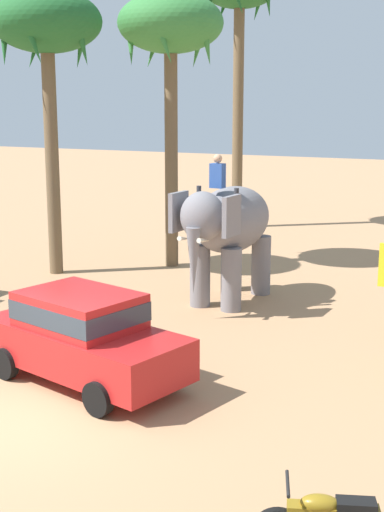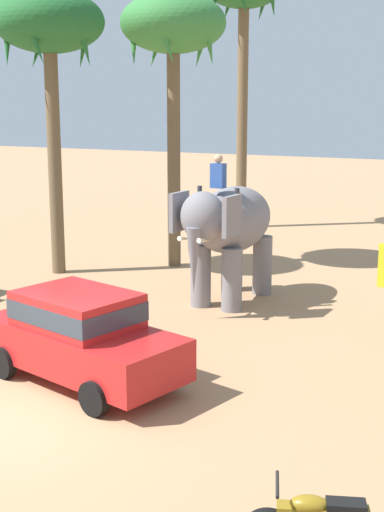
# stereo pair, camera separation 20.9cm
# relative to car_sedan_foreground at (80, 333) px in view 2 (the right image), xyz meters

# --- Properties ---
(ground_plane) EXTENTS (120.00, 120.00, 0.00)m
(ground_plane) POSITION_rel_car_sedan_foreground_xyz_m (-0.07, -1.80, -0.93)
(ground_plane) COLOR tan
(car_sedan_foreground) EXTENTS (4.36, 2.51, 1.70)m
(car_sedan_foreground) POSITION_rel_car_sedan_foreground_xyz_m (0.00, 0.00, 0.00)
(car_sedan_foreground) COLOR red
(car_sedan_foreground) RESTS_ON ground
(elephant_with_mahout) EXTENTS (1.65, 3.87, 3.88)m
(elephant_with_mahout) POSITION_rel_car_sedan_foreground_xyz_m (0.01, 6.21, 1.06)
(elephant_with_mahout) COLOR slate
(elephant_with_mahout) RESTS_ON ground
(palm_tree_behind_elephant) EXTENTS (3.20, 3.20, 8.37)m
(palm_tree_behind_elephant) POSITION_rel_car_sedan_foreground_xyz_m (-3.40, 9.27, 6.29)
(palm_tree_behind_elephant) COLOR brown
(palm_tree_behind_elephant) RESTS_ON ground
(palm_tree_near_hut) EXTENTS (3.20, 3.20, 8.30)m
(palm_tree_near_hut) POSITION_rel_car_sedan_foreground_xyz_m (-6.03, 6.71, 6.23)
(palm_tree_near_hut) COLOR brown
(palm_tree_near_hut) RESTS_ON ground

